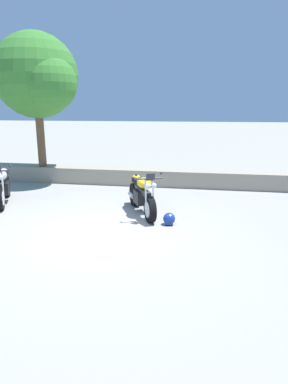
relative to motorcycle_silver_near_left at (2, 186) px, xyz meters
name	(u,v)px	position (x,y,z in m)	size (l,w,h in m)	color
ground_plane	(101,234)	(3.40, -1.79, -0.49)	(120.00, 120.00, 0.00)	gray
stone_wall	(141,177)	(3.40, 3.01, -0.21)	(36.00, 0.80, 0.55)	gray
motorcycle_silver_near_left	(2,186)	(0.00, 0.00, 0.00)	(1.13, 1.92, 1.18)	black
motorcycle_yellow_centre	(142,195)	(4.01, -0.25, 0.00)	(1.10, 1.93, 1.18)	black
rider_helmet	(169,219)	(4.77, -0.99, -0.35)	(0.28, 0.28, 0.28)	navy
leafy_tree_far_left	(39,78)	(-0.08, 2.81, 3.11)	(2.99, 2.84, 4.54)	brown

